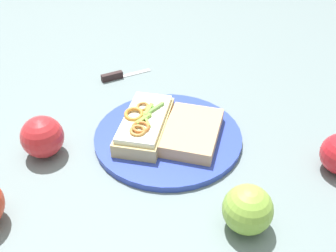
{
  "coord_description": "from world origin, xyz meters",
  "views": [
    {
      "loc": [
        -0.61,
        0.07,
        0.5
      ],
      "look_at": [
        0.0,
        0.0,
        0.03
      ],
      "focal_mm": 42.39,
      "sensor_mm": 36.0,
      "label": 1
    }
  ],
  "objects_px": {
    "plate": "(168,137)",
    "apple_1": "(248,209)",
    "sandwich": "(145,124)",
    "bread_slice_side": "(192,132)",
    "apple_0": "(42,137)",
    "knife": "(118,76)"
  },
  "relations": [
    {
      "from": "apple_0",
      "to": "apple_1",
      "type": "distance_m",
      "value": 0.39
    },
    {
      "from": "apple_0",
      "to": "knife",
      "type": "height_order",
      "value": "apple_0"
    },
    {
      "from": "plate",
      "to": "sandwich",
      "type": "bearing_deg",
      "value": 72.87
    },
    {
      "from": "apple_1",
      "to": "apple_0",
      "type": "bearing_deg",
      "value": 57.21
    },
    {
      "from": "apple_0",
      "to": "apple_1",
      "type": "height_order",
      "value": "apple_0"
    },
    {
      "from": "knife",
      "to": "bread_slice_side",
      "type": "bearing_deg",
      "value": -82.96
    },
    {
      "from": "plate",
      "to": "knife",
      "type": "height_order",
      "value": "knife"
    },
    {
      "from": "plate",
      "to": "apple_0",
      "type": "xyz_separation_m",
      "value": [
        -0.01,
        0.24,
        0.03
      ]
    },
    {
      "from": "apple_0",
      "to": "apple_1",
      "type": "bearing_deg",
      "value": -122.79
    },
    {
      "from": "plate",
      "to": "knife",
      "type": "distance_m",
      "value": 0.27
    },
    {
      "from": "sandwich",
      "to": "plate",
      "type": "bearing_deg",
      "value": -88.89
    },
    {
      "from": "plate",
      "to": "apple_1",
      "type": "bearing_deg",
      "value": -157.52
    },
    {
      "from": "sandwich",
      "to": "apple_1",
      "type": "distance_m",
      "value": 0.28
    },
    {
      "from": "plate",
      "to": "apple_0",
      "type": "distance_m",
      "value": 0.24
    },
    {
      "from": "apple_0",
      "to": "knife",
      "type": "xyz_separation_m",
      "value": [
        0.27,
        -0.14,
        -0.03
      ]
    },
    {
      "from": "sandwich",
      "to": "apple_1",
      "type": "bearing_deg",
      "value": -131.82
    },
    {
      "from": "apple_1",
      "to": "knife",
      "type": "xyz_separation_m",
      "value": [
        0.48,
        0.19,
        -0.03
      ]
    },
    {
      "from": "plate",
      "to": "apple_1",
      "type": "xyz_separation_m",
      "value": [
        -0.23,
        -0.09,
        0.03
      ]
    },
    {
      "from": "bread_slice_side",
      "to": "apple_0",
      "type": "height_order",
      "value": "apple_0"
    },
    {
      "from": "bread_slice_side",
      "to": "knife",
      "type": "xyz_separation_m",
      "value": [
        0.27,
        0.14,
        -0.02
      ]
    },
    {
      "from": "sandwich",
      "to": "apple_0",
      "type": "distance_m",
      "value": 0.19
    },
    {
      "from": "sandwich",
      "to": "knife",
      "type": "xyz_separation_m",
      "value": [
        0.24,
        0.05,
        -0.03
      ]
    }
  ]
}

